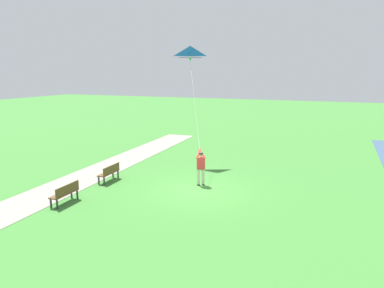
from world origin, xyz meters
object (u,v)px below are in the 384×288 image
person_kite_flyer (201,165)px  flying_kite (190,54)px  park_bench_near_walkway (110,172)px  park_bench_far_walkway (65,192)px

person_kite_flyer → flying_kite: size_ratio=0.34×
person_kite_flyer → park_bench_near_walkway: bearing=14.5°
park_bench_far_walkway → flying_kite: bearing=-103.9°
park_bench_near_walkway → person_kite_flyer: bearing=-165.5°
flying_kite → park_bench_far_walkway: flying_kite is taller
flying_kite → park_bench_far_walkway: bearing=76.1°
person_kite_flyer → park_bench_far_walkway: (4.52, 4.70, -0.54)m
park_bench_far_walkway → park_bench_near_walkway: bearing=-87.6°
park_bench_near_walkway → park_bench_far_walkway: 3.50m
person_kite_flyer → park_bench_far_walkway: 6.54m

